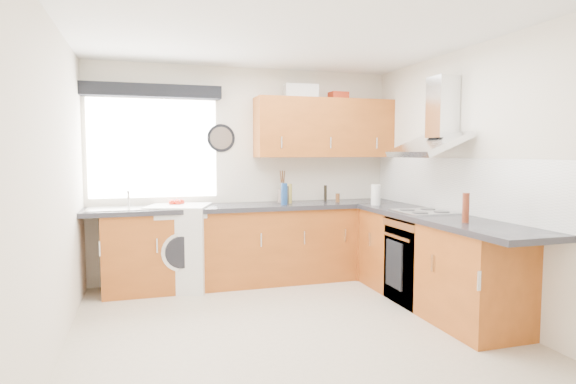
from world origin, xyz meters
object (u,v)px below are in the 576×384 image
object	(u,v)px
upper_cabinets	(325,128)
extractor_hood	(435,125)
washing_machine	(179,247)
oven	(423,260)

from	to	relation	value
upper_cabinets	extractor_hood	bearing A→B (deg)	-63.87
upper_cabinets	washing_machine	world-z (taller)	upper_cabinets
oven	extractor_hood	size ratio (longest dim) A/B	1.09
oven	upper_cabinets	bearing A→B (deg)	112.54
oven	washing_machine	bearing A→B (deg)	152.10
oven	washing_machine	xyz separation A→B (m)	(-2.30, 1.22, 0.04)
upper_cabinets	washing_machine	size ratio (longest dim) A/B	1.83
oven	upper_cabinets	world-z (taller)	upper_cabinets
oven	extractor_hood	xyz separation A→B (m)	(0.10, -0.00, 1.34)
extractor_hood	upper_cabinets	world-z (taller)	upper_cabinets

